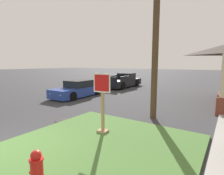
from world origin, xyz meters
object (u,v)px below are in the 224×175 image
Objects in this scene: manhole_cover at (63,120)px; pickup_truck_black at (123,81)px; stop_sign at (103,105)px; utility_pole at (157,8)px; parked_sedan_blue at (78,89)px.

manhole_cover is 11.85m from pickup_truck_black.
utility_pole reaches higher than stop_sign.
utility_pole is (6.81, -1.98, 4.35)m from parked_sedan_blue.
pickup_truck_black is (-3.54, 11.30, 0.61)m from manhole_cover.
utility_pole is at bearing 74.40° from stop_sign.
pickup_truck_black is at bearing 117.18° from stop_sign.
manhole_cover is 5.89m from parked_sedan_blue.
pickup_truck_black is 0.56× the size of utility_pole.
utility_pole is at bearing 39.53° from manhole_cover.
parked_sedan_blue is 0.47× the size of utility_pole.
parked_sedan_blue is 6.70m from pickup_truck_black.
stop_sign is 4.82m from utility_pole.
stop_sign is at bearing -38.63° from parked_sedan_blue.
parked_sedan_blue reaches higher than manhole_cover.
stop_sign reaches higher than manhole_cover.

